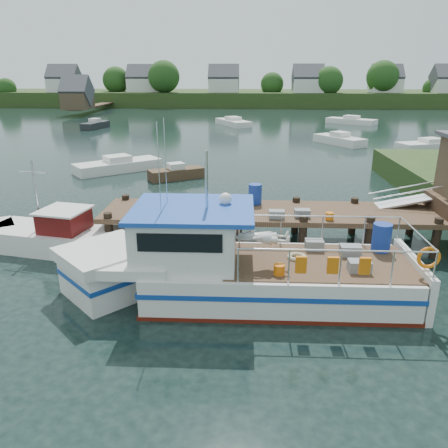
{
  "coord_description": "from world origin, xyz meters",
  "views": [
    {
      "loc": [
        -0.22,
        -17.03,
        6.7
      ],
      "look_at": [
        -1.0,
        -1.5,
        1.3
      ],
      "focal_mm": 35.0,
      "sensor_mm": 36.0,
      "label": 1
    }
  ],
  "objects_px": {
    "work_boat": "(50,236)",
    "moored_d": "(233,122)",
    "moored_b": "(339,140)",
    "lobster_boat": "(233,267)",
    "moored_a": "(118,165)",
    "moored_e": "(95,125)",
    "moored_c": "(430,145)",
    "moored_far": "(351,121)",
    "moored_rowboat": "(176,173)",
    "dock": "(416,192)"
  },
  "relations": [
    {
      "from": "moored_c",
      "to": "moored_e",
      "type": "height_order",
      "value": "moored_e"
    },
    {
      "from": "moored_far",
      "to": "moored_e",
      "type": "distance_m",
      "value": 34.32
    },
    {
      "from": "moored_b",
      "to": "work_boat",
      "type": "bearing_deg",
      "value": -99.09
    },
    {
      "from": "lobster_boat",
      "to": "moored_c",
      "type": "relative_size",
      "value": 1.73
    },
    {
      "from": "moored_e",
      "to": "lobster_boat",
      "type": "bearing_deg",
      "value": -63.5
    },
    {
      "from": "moored_d",
      "to": "work_boat",
      "type": "bearing_deg",
      "value": -94.4
    },
    {
      "from": "moored_e",
      "to": "work_boat",
      "type": "bearing_deg",
      "value": -71.0
    },
    {
      "from": "work_boat",
      "to": "moored_d",
      "type": "xyz_separation_m",
      "value": [
        5.96,
        43.72,
        -0.14
      ]
    },
    {
      "from": "work_boat",
      "to": "dock",
      "type": "bearing_deg",
      "value": 16.15
    },
    {
      "from": "moored_b",
      "to": "moored_rowboat",
      "type": "bearing_deg",
      "value": -109.64
    },
    {
      "from": "moored_b",
      "to": "moored_d",
      "type": "distance_m",
      "value": 19.22
    },
    {
      "from": "moored_a",
      "to": "moored_rowboat",
      "type": "bearing_deg",
      "value": -44.14
    },
    {
      "from": "moored_a",
      "to": "moored_d",
      "type": "xyz_separation_m",
      "value": [
        7.38,
        29.06,
        0.02
      ]
    },
    {
      "from": "lobster_boat",
      "to": "moored_e",
      "type": "height_order",
      "value": "lobster_boat"
    },
    {
      "from": "moored_rowboat",
      "to": "moored_a",
      "type": "xyz_separation_m",
      "value": [
        -4.54,
        2.18,
        0.02
      ]
    },
    {
      "from": "lobster_boat",
      "to": "moored_far",
      "type": "xyz_separation_m",
      "value": [
        14.83,
        50.09,
        -0.57
      ]
    },
    {
      "from": "moored_rowboat",
      "to": "moored_c",
      "type": "height_order",
      "value": "moored_rowboat"
    },
    {
      "from": "moored_e",
      "to": "moored_d",
      "type": "bearing_deg",
      "value": 16.76
    },
    {
      "from": "work_boat",
      "to": "moored_d",
      "type": "relative_size",
      "value": 0.96
    },
    {
      "from": "lobster_boat",
      "to": "work_boat",
      "type": "bearing_deg",
      "value": 154.01
    },
    {
      "from": "work_boat",
      "to": "moored_c",
      "type": "height_order",
      "value": "work_boat"
    },
    {
      "from": "dock",
      "to": "moored_rowboat",
      "type": "relative_size",
      "value": 4.42
    },
    {
      "from": "moored_d",
      "to": "moored_e",
      "type": "relative_size",
      "value": 1.49
    },
    {
      "from": "work_boat",
      "to": "moored_d",
      "type": "bearing_deg",
      "value": 93.82
    },
    {
      "from": "moored_d",
      "to": "lobster_boat",
      "type": "bearing_deg",
      "value": -84.89
    },
    {
      "from": "moored_far",
      "to": "moored_b",
      "type": "height_order",
      "value": "moored_b"
    },
    {
      "from": "lobster_boat",
      "to": "moored_far",
      "type": "distance_m",
      "value": 52.24
    },
    {
      "from": "moored_far",
      "to": "moored_a",
      "type": "distance_m",
      "value": 39.68
    },
    {
      "from": "moored_far",
      "to": "moored_e",
      "type": "bearing_deg",
      "value": -147.44
    },
    {
      "from": "lobster_boat",
      "to": "work_boat",
      "type": "relative_size",
      "value": 1.68
    },
    {
      "from": "work_boat",
      "to": "moored_d",
      "type": "height_order",
      "value": "work_boat"
    },
    {
      "from": "moored_rowboat",
      "to": "moored_e",
      "type": "height_order",
      "value": "moored_e"
    },
    {
      "from": "moored_rowboat",
      "to": "moored_e",
      "type": "bearing_deg",
      "value": 118.08
    },
    {
      "from": "moored_rowboat",
      "to": "moored_d",
      "type": "relative_size",
      "value": 0.52
    },
    {
      "from": "moored_c",
      "to": "moored_far",
      "type": "bearing_deg",
      "value": 87.87
    },
    {
      "from": "moored_far",
      "to": "moored_c",
      "type": "xyz_separation_m",
      "value": [
        2.62,
        -20.88,
        -0.05
      ]
    },
    {
      "from": "moored_b",
      "to": "moored_c",
      "type": "relative_size",
      "value": 0.86
    },
    {
      "from": "moored_far",
      "to": "moored_b",
      "type": "bearing_deg",
      "value": -85.24
    },
    {
      "from": "lobster_boat",
      "to": "moored_d",
      "type": "xyz_separation_m",
      "value": [
        -1.43,
        47.28,
        -0.56
      ]
    },
    {
      "from": "dock",
      "to": "lobster_boat",
      "type": "relative_size",
      "value": 1.44
    },
    {
      "from": "work_boat",
      "to": "moored_b",
      "type": "bearing_deg",
      "value": 70.38
    },
    {
      "from": "dock",
      "to": "moored_a",
      "type": "distance_m",
      "value": 20.93
    },
    {
      "from": "moored_b",
      "to": "moored_e",
      "type": "distance_m",
      "value": 30.54
    },
    {
      "from": "work_boat",
      "to": "lobster_boat",
      "type": "bearing_deg",
      "value": -14.13
    },
    {
      "from": "moored_a",
      "to": "moored_d",
      "type": "bearing_deg",
      "value": 57.25
    },
    {
      "from": "moored_rowboat",
      "to": "moored_c",
      "type": "bearing_deg",
      "value": 31.07
    },
    {
      "from": "moored_rowboat",
      "to": "moored_a",
      "type": "bearing_deg",
      "value": 154.21
    },
    {
      "from": "lobster_boat",
      "to": "moored_d",
      "type": "distance_m",
      "value": 47.31
    },
    {
      "from": "lobster_boat",
      "to": "moored_far",
      "type": "height_order",
      "value": "lobster_boat"
    },
    {
      "from": "work_boat",
      "to": "moored_e",
      "type": "relative_size",
      "value": 1.43
    }
  ]
}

